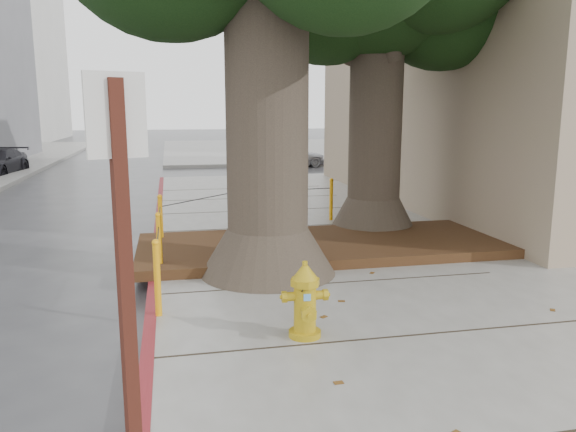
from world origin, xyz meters
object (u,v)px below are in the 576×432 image
car_silver (290,155)px  car_red (388,150)px  fire_hydrant (305,300)px  signpost (128,329)px

car_silver → car_red: car_red is taller
fire_hydrant → signpost: bearing=-114.5°
car_red → fire_hydrant: bearing=152.3°
fire_hydrant → car_silver: size_ratio=0.27×
signpost → car_red: signpost is taller
signpost → car_silver: size_ratio=0.82×
fire_hydrant → signpost: signpost is taller
fire_hydrant → signpost: size_ratio=0.33×
fire_hydrant → car_silver: 19.79m
car_silver → car_red: (4.88, 0.40, 0.14)m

